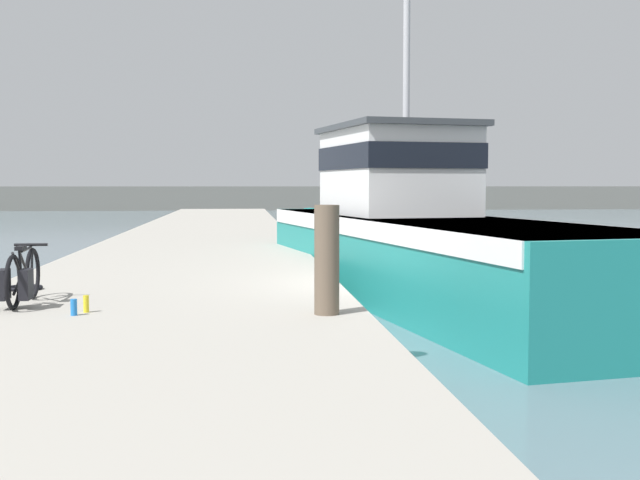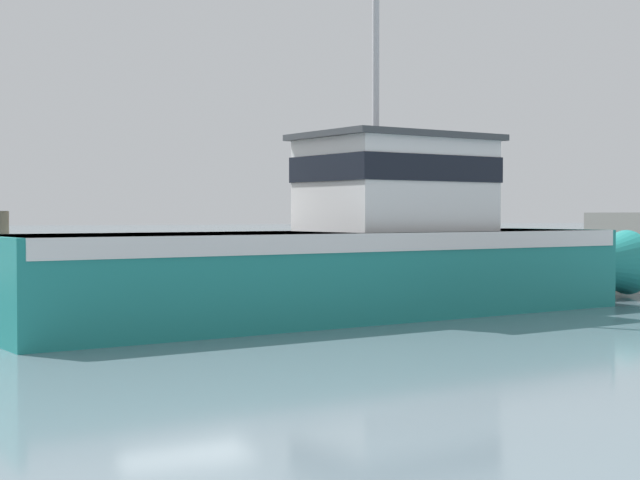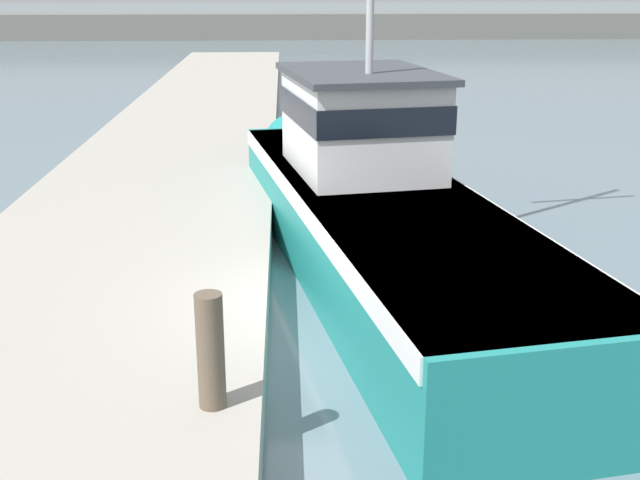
% 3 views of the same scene
% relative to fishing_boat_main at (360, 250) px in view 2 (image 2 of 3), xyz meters
% --- Properties ---
extents(ground_plane, '(320.00, 320.00, 0.00)m').
position_rel_fishing_boat_main_xyz_m(ground_plane, '(-0.93, -3.38, -1.26)').
color(ground_plane, slate).
extents(dock_pier, '(5.39, 80.00, 0.70)m').
position_rel_fishing_boat_main_xyz_m(dock_pier, '(-4.58, -3.38, -0.91)').
color(dock_pier, '#A39E93').
rests_on(dock_pier, ground_plane).
extents(fishing_boat_main, '(5.26, 15.22, 10.71)m').
position_rel_fishing_boat_main_xyz_m(fishing_boat_main, '(0.00, 0.00, 0.00)').
color(fishing_boat_main, teal).
rests_on(fishing_boat_main, ground_plane).
extents(bicycle_touring, '(0.44, 1.72, 0.77)m').
position_rel_fishing_boat_main_xyz_m(bicycle_touring, '(-6.29, -5.27, -0.21)').
color(bicycle_touring, black).
rests_on(bicycle_touring, dock_pier).
extents(mooring_post, '(0.30, 0.30, 1.32)m').
position_rel_fishing_boat_main_xyz_m(mooring_post, '(-2.42, -6.37, 0.10)').
color(mooring_post, brown).
rests_on(mooring_post, dock_pier).
extents(hose_coil, '(0.52, 0.52, 0.06)m').
position_rel_fishing_boat_main_xyz_m(hose_coil, '(-6.66, -3.66, -0.53)').
color(hose_coil, black).
rests_on(hose_coil, dock_pier).
extents(water_bottle_by_bike, '(0.07, 0.07, 0.21)m').
position_rel_fishing_boat_main_xyz_m(water_bottle_by_bike, '(-5.34, -5.94, -0.45)').
color(water_bottle_by_bike, yellow).
rests_on(water_bottle_by_bike, dock_pier).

